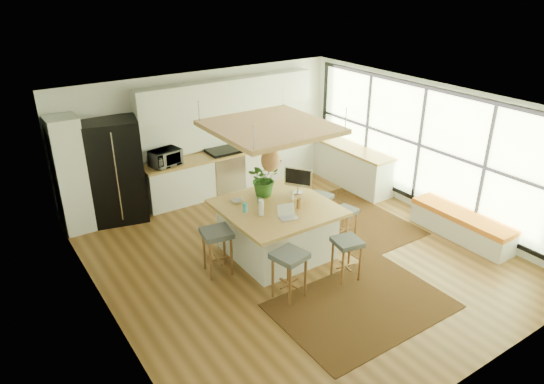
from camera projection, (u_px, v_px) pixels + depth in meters
floor at (297, 255)px, 8.80m from camera, size 7.00×7.00×0.00m
ceiling at (301, 107)px, 7.67m from camera, size 7.00×7.00×0.00m
wall_back at (204, 133)px, 10.88m from camera, size 6.50×0.00×6.50m
wall_front at (483, 289)px, 5.59m from camera, size 6.50×0.00×6.50m
wall_left at (104, 241)px, 6.59m from camera, size 0.00×7.00×7.00m
wall_right at (429, 149)px, 9.88m from camera, size 0.00×7.00×7.00m
window_wall at (428, 147)px, 9.85m from camera, size 0.10×6.20×2.60m
pantry at (71, 175)px, 9.23m from camera, size 0.55×0.60×2.25m
back_counter_base at (234, 170)px, 11.29m from camera, size 4.20×0.60×0.88m
back_counter_top at (233, 151)px, 11.10m from camera, size 4.24×0.64×0.05m
backsplash at (226, 129)px, 11.14m from camera, size 4.20×0.02×0.80m
upper_cabinets at (228, 95)px, 10.69m from camera, size 4.20×0.34×0.70m
range at (224, 170)px, 11.14m from camera, size 0.76×0.62×1.00m
right_counter_base at (347, 165)px, 11.61m from camera, size 0.60×2.50×0.88m
right_counter_top at (348, 146)px, 11.42m from camera, size 0.64×2.54×0.05m
window_bench at (461, 225)px, 9.28m from camera, size 0.52×2.00×0.50m
ceiling_panel at (270, 143)px, 8.09m from camera, size 1.86×1.86×0.80m
rug_near at (362, 306)px, 7.47m from camera, size 2.60×1.80×0.01m
rug_right at (351, 220)px, 10.01m from camera, size 1.80×2.60×0.01m
fridge at (116, 176)px, 9.72m from camera, size 1.18×1.01×2.06m
island at (277, 230)px, 8.69m from camera, size 1.85×1.85×0.93m
stool_near_left at (289, 277)px, 7.55m from camera, size 0.55×0.55×0.78m
stool_near_right at (346, 259)px, 8.02m from camera, size 0.49×0.49×0.72m
stool_right_front at (345, 222)px, 9.17m from camera, size 0.44×0.44×0.63m
stool_right_back at (320, 210)px, 9.64m from camera, size 0.52×0.52×0.68m
stool_left_side at (218, 254)px, 8.17m from camera, size 0.54×0.54×0.79m
laptop at (289, 212)px, 8.03m from camera, size 0.36×0.37×0.23m
monitor at (298, 179)px, 8.89m from camera, size 0.45×0.53×0.48m
microwave at (165, 156)px, 10.17m from camera, size 0.66×0.45×0.41m
island_plant at (264, 182)px, 8.81m from camera, size 0.76×0.80×0.51m
island_bowl at (237, 201)px, 8.62m from camera, size 0.23×0.23×0.05m
island_bottle_0 at (246, 207)px, 8.26m from camera, size 0.07×0.07×0.19m
island_bottle_1 at (262, 210)px, 8.14m from camera, size 0.07×0.07×0.19m
island_bottle_2 at (299, 204)px, 8.36m from camera, size 0.07×0.07×0.19m
island_bottle_3 at (292, 195)px, 8.67m from camera, size 0.07×0.07×0.19m
island_bottle_4 at (259, 199)px, 8.55m from camera, size 0.07×0.07×0.19m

